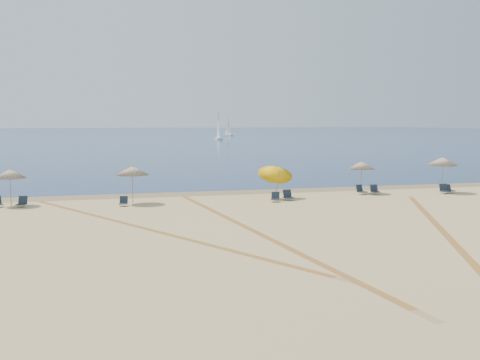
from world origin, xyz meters
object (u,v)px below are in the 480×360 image
at_px(chair_5, 275,197).
at_px(sailboat_2, 218,131).
at_px(umbrella_4, 362,165).
at_px(chair_8, 375,190).
at_px(chair_9, 444,189).
at_px(chair_10, 450,189).
at_px(umbrella_2, 132,171).
at_px(chair_7, 361,190).
at_px(chair_3, 22,202).
at_px(chair_6, 288,196).
at_px(umbrella_5, 442,161).
at_px(umbrella_1, 10,174).
at_px(sailboat_1, 228,130).
at_px(chair_4, 124,202).
at_px(umbrella_3, 276,171).

height_order(chair_5, sailboat_2, sailboat_2).
bearing_deg(chair_5, umbrella_4, 42.48).
bearing_deg(chair_5, chair_8, 35.91).
bearing_deg(sailboat_2, chair_9, -93.56).
bearing_deg(chair_8, chair_10, -6.64).
height_order(umbrella_2, chair_9, umbrella_2).
height_order(chair_5, chair_8, chair_8).
bearing_deg(chair_8, chair_7, 175.83).
xyz_separation_m(chair_3, chair_5, (15.48, -1.76, -0.01)).
xyz_separation_m(umbrella_2, sailboat_2, (32.40, 119.73, 0.28)).
bearing_deg(umbrella_4, chair_6, -160.68).
bearing_deg(chair_6, chair_10, -2.59).
xyz_separation_m(umbrella_5, chair_7, (-6.19, 0.46, -1.98)).
relative_size(chair_3, chair_10, 1.04).
bearing_deg(umbrella_2, chair_8, 1.13).
height_order(umbrella_2, chair_3, umbrella_2).
xyz_separation_m(umbrella_2, chair_5, (8.91, -1.60, -1.80)).
xyz_separation_m(chair_7, sailboat_2, (16.46, 119.29, 2.05)).
relative_size(umbrella_1, chair_5, 3.05).
bearing_deg(chair_3, sailboat_2, 87.99).
distance_m(umbrella_5, chair_6, 12.39).
relative_size(umbrella_5, chair_9, 3.62).
height_order(umbrella_1, chair_7, umbrella_1).
height_order(chair_5, sailboat_1, sailboat_1).
height_order(chair_10, sailboat_1, sailboat_1).
xyz_separation_m(chair_4, chair_6, (10.58, -0.16, 0.04)).
height_order(umbrella_3, chair_4, umbrella_3).
xyz_separation_m(sailboat_1, sailboat_2, (-12.71, -40.96, 0.39)).
distance_m(umbrella_1, chair_3, 1.97).
height_order(umbrella_3, chair_6, umbrella_3).
relative_size(chair_6, chair_10, 0.99).
height_order(chair_4, chair_5, chair_5).
bearing_deg(umbrella_2, chair_10, -1.14).
xyz_separation_m(umbrella_1, chair_6, (17.23, -2.02, -1.66)).
relative_size(umbrella_3, chair_10, 3.58).
xyz_separation_m(umbrella_3, sailboat_2, (22.98, 119.81, 0.50)).
relative_size(umbrella_1, chair_10, 3.17).
bearing_deg(umbrella_4, chair_7, -117.93).
distance_m(umbrella_1, chair_6, 17.43).
bearing_deg(umbrella_1, sailboat_2, 71.53).
xyz_separation_m(chair_6, chair_9, (11.95, 0.43, -0.00)).
height_order(umbrella_1, sailboat_1, sailboat_1).
distance_m(umbrella_2, chair_7, 16.04).
bearing_deg(umbrella_2, umbrella_4, 3.84).
xyz_separation_m(umbrella_5, sailboat_2, (10.27, 119.76, 0.07)).
bearing_deg(umbrella_1, chair_8, -1.32).
relative_size(umbrella_5, chair_6, 3.63).
bearing_deg(sailboat_2, umbrella_2, -103.71).
bearing_deg(umbrella_3, umbrella_1, 176.65).
bearing_deg(chair_3, umbrella_4, 18.38).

